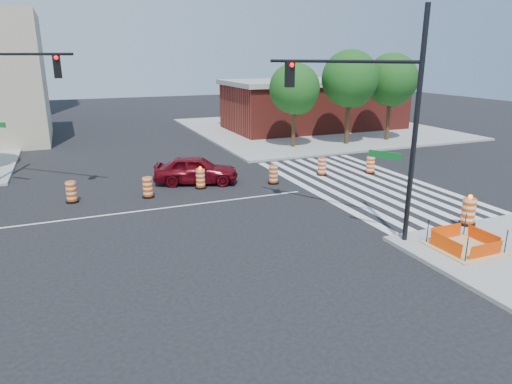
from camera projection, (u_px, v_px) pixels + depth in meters
ground at (163, 208)px, 21.01m from camera, size 120.00×120.00×0.00m
sidewalk_ne at (313, 128)px, 43.50m from camera, size 22.00×22.00×0.15m
crosswalk_east at (362, 184)px, 25.01m from camera, size 6.75×13.50×0.01m
lane_centerline at (163, 208)px, 21.01m from camera, size 14.00×0.12×0.01m
excavation_pit at (464, 246)px, 16.26m from camera, size 2.20×2.20×0.90m
brick_storefront at (314, 105)px, 42.86m from camera, size 16.50×8.50×4.60m
red_coupe at (196, 170)px, 24.91m from camera, size 4.88×3.25×1.54m
signal_pole_se at (370, 104)px, 16.65m from camera, size 3.29×5.46×8.25m
signal_pole_nw at (1, 87)px, 22.47m from camera, size 4.87×4.53×8.61m
pit_drum at (468, 212)px, 18.40m from camera, size 0.65×0.65×1.28m
tree_north_c at (295, 92)px, 33.33m from camera, size 3.70×3.70×6.30m
tree_north_d at (350, 82)px, 34.37m from camera, size 4.24×4.24×7.21m
tree_north_e at (391, 83)px, 36.07m from camera, size 4.11×4.11×6.99m
median_drum_2 at (71, 193)px, 21.73m from camera, size 0.60×0.60×1.02m
median_drum_3 at (148, 188)px, 22.49m from camera, size 0.60×0.60×1.02m
median_drum_4 at (201, 179)px, 24.06m from camera, size 0.60×0.60×1.18m
median_drum_5 at (273, 175)px, 24.93m from camera, size 0.60×0.60×1.02m
median_drum_6 at (322, 167)px, 26.69m from camera, size 0.60×0.60×1.02m
median_drum_7 at (370, 166)px, 27.09m from camera, size 0.60×0.60×1.02m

